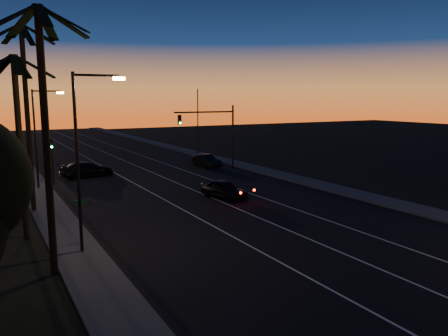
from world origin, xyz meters
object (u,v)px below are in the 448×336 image
right_car (206,161)px  signal_mast (214,126)px  cross_car (87,169)px  lead_car (224,189)px

right_car → signal_mast: bearing=-93.8°
cross_car → signal_mast: bearing=-8.8°
signal_mast → cross_car: 13.91m
signal_mast → right_car: 4.62m
cross_car → right_car: bearing=0.6°
signal_mast → cross_car: size_ratio=1.27×
signal_mast → cross_car: (-13.17, 2.03, -4.00)m
lead_car → cross_car: 16.46m
signal_mast → right_car: size_ratio=1.62×
signal_mast → cross_car: bearing=171.2°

